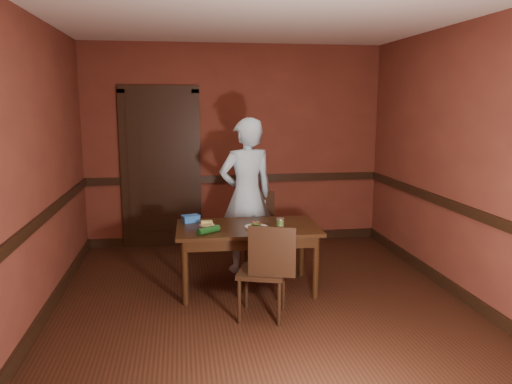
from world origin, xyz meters
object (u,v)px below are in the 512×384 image
object	(u,v)px
person	(246,196)
sandwich_plate	(256,226)
dining_table	(248,258)
sauce_jar	(280,223)
chair_far	(257,234)
chair_near	(262,270)
food_tub	(191,219)
cheese_saucer	(207,224)

from	to	relation	value
person	sandwich_plate	distance (m)	0.71
dining_table	sauce_jar	world-z (taller)	sauce_jar
chair_far	person	size ratio (longest dim) A/B	0.51
person	sauce_jar	world-z (taller)	person
dining_table	person	xyz separation A→B (m)	(0.07, 0.61, 0.54)
dining_table	chair_near	xyz separation A→B (m)	(0.04, -0.69, 0.10)
chair_near	person	world-z (taller)	person
sauce_jar	food_tub	xyz separation A→B (m)	(-0.89, 0.36, -0.01)
sauce_jar	cheese_saucer	distance (m)	0.76
sauce_jar	chair_near	bearing A→B (deg)	-115.31
chair_far	sandwich_plate	size ratio (longest dim) A/B	3.92
cheese_saucer	person	bearing A→B (deg)	47.06
cheese_saucer	food_tub	size ratio (longest dim) A/B	0.73
chair_near	food_tub	size ratio (longest dim) A/B	4.19
chair_far	chair_near	bearing A→B (deg)	-103.39
sandwich_plate	food_tub	bearing A→B (deg)	152.71
chair_far	sauce_jar	bearing A→B (deg)	-83.52
chair_near	sandwich_plate	distance (m)	0.67
person	sauce_jar	xyz separation A→B (m)	(0.25, -0.70, -0.16)
chair_near	sauce_jar	xyz separation A→B (m)	(0.28, 0.60, 0.28)
dining_table	cheese_saucer	xyz separation A→B (m)	(-0.41, 0.09, 0.36)
sauce_jar	food_tub	bearing A→B (deg)	158.15
person	sandwich_plate	size ratio (longest dim) A/B	7.66
dining_table	person	distance (m)	0.82
chair_near	cheese_saucer	size ratio (longest dim) A/B	5.71
chair_far	person	bearing A→B (deg)	131.31
chair_near	food_tub	world-z (taller)	chair_near
cheese_saucer	sauce_jar	bearing A→B (deg)	-14.12
sandwich_plate	sauce_jar	world-z (taller)	sauce_jar
sauce_jar	food_tub	size ratio (longest dim) A/B	0.46
chair_far	food_tub	size ratio (longest dim) A/B	4.27
dining_table	chair_far	bearing A→B (deg)	71.78
dining_table	sauce_jar	distance (m)	0.51
sauce_jar	cheese_saucer	size ratio (longest dim) A/B	0.62
dining_table	food_tub	bearing A→B (deg)	156.65
sandwich_plate	cheese_saucer	world-z (taller)	sandwich_plate
sandwich_plate	sauce_jar	xyz separation A→B (m)	(0.24, -0.02, 0.03)
dining_table	sandwich_plate	bearing A→B (deg)	-41.87
person	chair_far	bearing A→B (deg)	123.85
chair_near	food_tub	bearing A→B (deg)	-39.65
sandwich_plate	sauce_jar	size ratio (longest dim) A/B	2.39
cheese_saucer	chair_near	bearing A→B (deg)	-60.03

